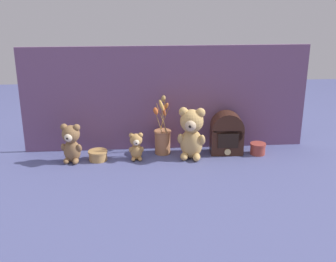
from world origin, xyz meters
TOP-DOWN VIEW (x-y plane):
  - ground_plane at (0.00, 0.00)m, footprint 4.00×4.00m
  - backdrop_wall at (0.00, 0.17)m, footprint 1.63×0.02m
  - teddy_bear_large at (0.13, -0.01)m, footprint 0.16×0.15m
  - teddy_bear_medium at (-0.52, -0.01)m, footprint 0.12×0.11m
  - teddy_bear_small at (-0.18, -0.01)m, footprint 0.08×0.08m
  - flower_vase at (-0.03, 0.08)m, footprint 0.11×0.17m
  - vintage_radio at (0.34, 0.06)m, footprint 0.19×0.13m
  - decorative_tin_tall at (-0.39, 0.01)m, footprint 0.11×0.11m
  - decorative_tin_short at (0.51, 0.02)m, footprint 0.09×0.09m

SIDE VIEW (x-z plane):
  - ground_plane at x=0.00m, z-range 0.00..0.00m
  - decorative_tin_tall at x=-0.39m, z-range 0.00..0.06m
  - decorative_tin_short at x=0.51m, z-range 0.00..0.07m
  - teddy_bear_small at x=-0.18m, z-range 0.00..0.16m
  - flower_vase at x=-0.03m, z-range -0.08..0.26m
  - teddy_bear_medium at x=-0.52m, z-range 0.00..0.22m
  - vintage_radio at x=0.34m, z-range 0.00..0.24m
  - teddy_bear_large at x=0.13m, z-range 0.01..0.30m
  - backdrop_wall at x=0.00m, z-range 0.00..0.60m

